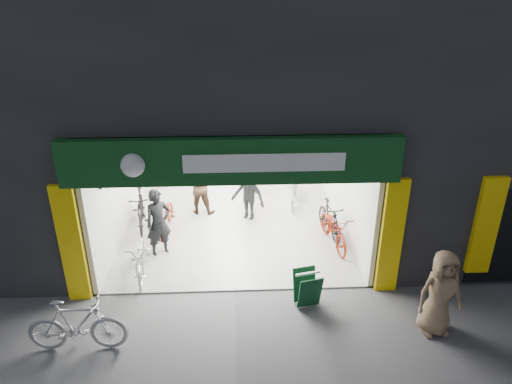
{
  "coord_description": "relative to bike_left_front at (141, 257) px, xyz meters",
  "views": [
    {
      "loc": [
        0.07,
        -8.11,
        5.99
      ],
      "look_at": [
        0.53,
        1.5,
        1.68
      ],
      "focal_mm": 32.0,
      "sensor_mm": 36.0,
      "label": 1
    }
  ],
  "objects": [
    {
      "name": "bike_left_back",
      "position": [
        0.03,
        5.54,
        0.07
      ],
      "size": [
        0.8,
        1.8,
        1.04
      ],
      "primitive_type": "imported",
      "rotation": [
        0.0,
        0.0,
        -0.19
      ],
      "color": "#B6B6BB",
      "rests_on": "ground"
    },
    {
      "name": "bike_left_midfront",
      "position": [
        -0.39,
        2.2,
        0.08
      ],
      "size": [
        0.77,
        1.84,
        1.07
      ],
      "primitive_type": "imported",
      "rotation": [
        0.0,
        0.0,
        0.15
      ],
      "color": "black",
      "rests_on": "ground"
    },
    {
      "name": "parked_bike",
      "position": [
        -0.69,
        -2.35,
        0.08
      ],
      "size": [
        1.78,
        0.52,
        1.06
      ],
      "primitive_type": "imported",
      "rotation": [
        0.0,
        0.0,
        1.56
      ],
      "color": "#B6B7BB",
      "rests_on": "ground"
    },
    {
      "name": "pedestrian_near",
      "position": [
        5.89,
        -2.19,
        0.41
      ],
      "size": [
        0.89,
        0.62,
        1.73
      ],
      "primitive_type": "imported",
      "rotation": [
        0.0,
        0.0,
        0.08
      ],
      "color": "#896D4F",
      "rests_on": "ground"
    },
    {
      "name": "bike_left_midback",
      "position": [
        0.28,
        2.04,
        -0.02
      ],
      "size": [
        0.7,
        1.69,
        0.86
      ],
      "primitive_type": "imported",
      "rotation": [
        0.0,
        0.0,
        -0.08
      ],
      "color": "maroon",
      "rests_on": "ground"
    },
    {
      "name": "bike_left_front",
      "position": [
        0.0,
        0.0,
        0.0
      ],
      "size": [
        0.85,
        1.79,
        0.9
      ],
      "primitive_type": "imported",
      "rotation": [
        0.0,
        0.0,
        0.15
      ],
      "color": "silver",
      "rests_on": "ground"
    },
    {
      "name": "ground",
      "position": [
        2.11,
        -0.79,
        -0.45
      ],
      "size": [
        60.0,
        60.0,
        0.0
      ],
      "primitive_type": "plane",
      "color": "#56565B",
      "rests_on": "ground"
    },
    {
      "name": "customer_a",
      "position": [
        0.31,
        0.82,
        0.41
      ],
      "size": [
        0.75,
        0.67,
        1.72
      ],
      "primitive_type": "imported",
      "rotation": [
        0.0,
        0.0,
        0.52
      ],
      "color": "black",
      "rests_on": "ground"
    },
    {
      "name": "bike_right_front",
      "position": [
        4.61,
        1.59,
        0.02
      ],
      "size": [
        0.7,
        1.61,
        0.93
      ],
      "primitive_type": "imported",
      "rotation": [
        0.0,
        0.0,
        0.17
      ],
      "color": "black",
      "rests_on": "ground"
    },
    {
      "name": "building",
      "position": [
        3.02,
        4.2,
        3.86
      ],
      "size": [
        17.0,
        10.27,
        8.0
      ],
      "color": "#232326",
      "rests_on": "ground"
    },
    {
      "name": "customer_d",
      "position": [
        2.61,
        4.35,
        0.49
      ],
      "size": [
        1.12,
        1.09,
        1.88
      ],
      "primitive_type": "imported",
      "rotation": [
        0.0,
        0.0,
        2.39
      ],
      "color": "#907753",
      "rests_on": "ground"
    },
    {
      "name": "bike_right_back",
      "position": [
        3.91,
        3.51,
        0.1
      ],
      "size": [
        0.85,
        1.89,
        1.1
      ],
      "primitive_type": "imported",
      "rotation": [
        0.0,
        0.0,
        -0.19
      ],
      "color": "#A7A6AA",
      "rests_on": "ground"
    },
    {
      "name": "customer_c",
      "position": [
        2.5,
        2.55,
        0.34
      ],
      "size": [
        1.18,
        1.03,
        1.59
      ],
      "primitive_type": "imported",
      "rotation": [
        0.0,
        0.0,
        -0.54
      ],
      "color": "black",
      "rests_on": "ground"
    },
    {
      "name": "sandwich_board",
      "position": [
        3.58,
        -1.29,
        -0.04
      ],
      "size": [
        0.58,
        0.59,
        0.75
      ],
      "rotation": [
        0.0,
        0.0,
        0.22
      ],
      "color": "#0F3D1F",
      "rests_on": "ground"
    },
    {
      "name": "customer_b",
      "position": [
        1.13,
        3.04,
        0.42
      ],
      "size": [
        0.94,
        0.79,
        1.75
      ],
      "primitive_type": "imported",
      "rotation": [
        0.0,
        0.0,
        2.99
      ],
      "color": "#382519",
      "rests_on": "ground"
    },
    {
      "name": "bike_right_mid",
      "position": [
        4.61,
        1.05,
        0.02
      ],
      "size": [
        0.87,
        1.85,
        0.94
      ],
      "primitive_type": "imported",
      "rotation": [
        0.0,
        0.0,
        0.14
      ],
      "color": "maroon",
      "rests_on": "ground"
    }
  ]
}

